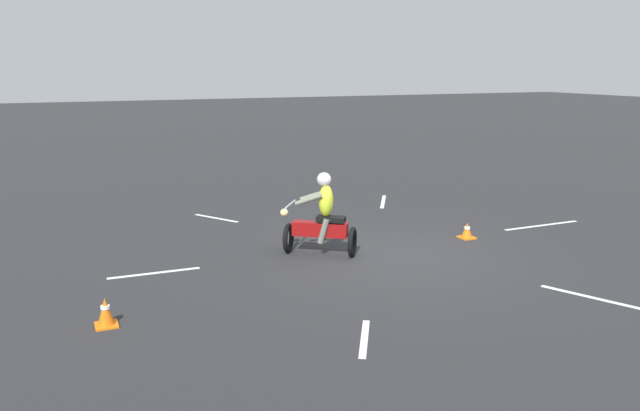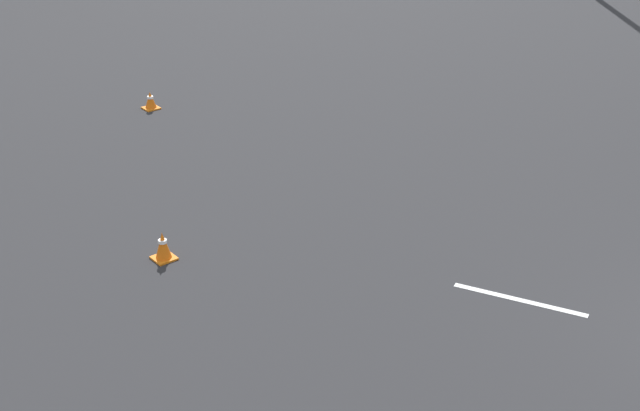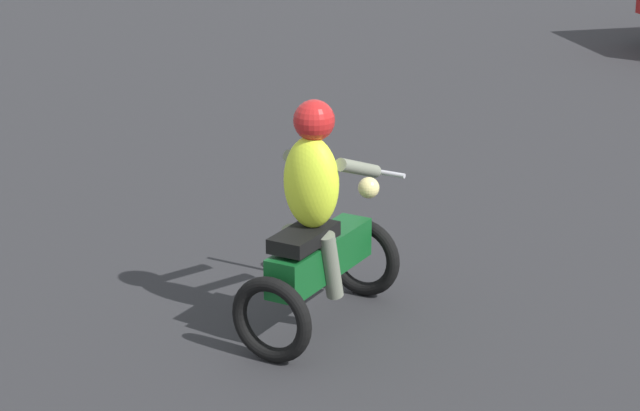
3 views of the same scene
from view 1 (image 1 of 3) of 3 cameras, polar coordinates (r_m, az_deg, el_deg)
The scene contains 10 objects.
ground_plane at distance 12.49m, azimuth 6.85°, elevation -4.55°, with size 120.00×120.00×0.00m, color #28282B.
motorcycle_rider_foreground at distance 12.27m, azimuth 0.16°, elevation -1.26°, with size 1.49×1.31×1.66m.
traffic_cone_near_left at distance 13.95m, azimuth 13.29°, elevation -2.27°, with size 0.32×0.32×0.34m.
traffic_cone_far_center at distance 9.61m, azimuth -19.01°, elevation -9.24°, with size 0.32×0.32×0.43m.
lane_stripe_e at distance 11.76m, azimuth -14.92°, elevation -5.98°, with size 0.10×1.64×0.01m, color silver.
lane_stripe_ne at distance 8.81m, azimuth 4.08°, elevation -12.01°, with size 0.10×1.24×0.01m, color silver.
lane_stripe_nw at distance 11.11m, azimuth 24.08°, elevation -7.79°, with size 0.10×1.86×0.01m, color silver.
lane_stripe_w at distance 15.58m, azimuth 19.61°, elevation -1.72°, with size 0.10×2.14×0.01m, color silver.
lane_stripe_sw at distance 17.33m, azimuth 5.79°, elevation 0.36°, with size 0.10×1.68×0.01m, color silver.
lane_stripe_se at distance 15.59m, azimuth -9.46°, elevation -1.14°, with size 0.10×1.40×0.01m, color silver.
Camera 1 is at (6.08, 10.27, 3.68)m, focal length 35.00 mm.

